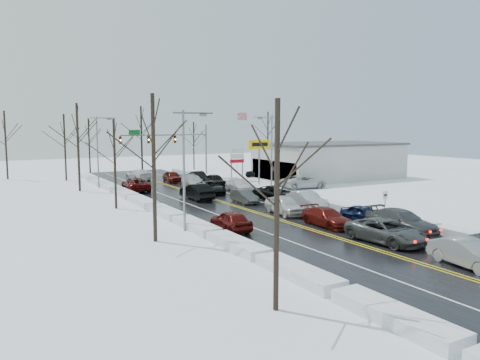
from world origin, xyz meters
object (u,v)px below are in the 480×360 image
tires_plus_sign (259,147)px  dealership_building (329,160)px  oncoming_car_0 (197,200)px  flagpole (238,137)px  traffic_signal_mast (175,142)px

tires_plus_sign → dealership_building: bearing=8.5°
tires_plus_sign → dealership_building: tires_plus_sign is taller
tires_plus_sign → oncoming_car_0: bearing=-150.4°
flagpole → oncoming_car_0: bearing=-128.8°
traffic_signal_mast → dealership_building: bearing=-25.9°
flagpole → oncoming_car_0: flagpole is taller
flagpole → oncoming_car_0: size_ratio=1.91×
traffic_signal_mast → dealership_building: traffic_signal_mast is taller
oncoming_car_0 → dealership_building: bearing=-162.7°
dealership_building → oncoming_car_0: 27.18m
tires_plus_sign → flagpole: 14.79m
tires_plus_sign → dealership_building: 13.82m
flagpole → tires_plus_sign: bearing=-108.4°
traffic_signal_mast → tires_plus_sign: bearing=-59.5°
traffic_signal_mast → dealership_building: (20.53, -9.99, -2.82)m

